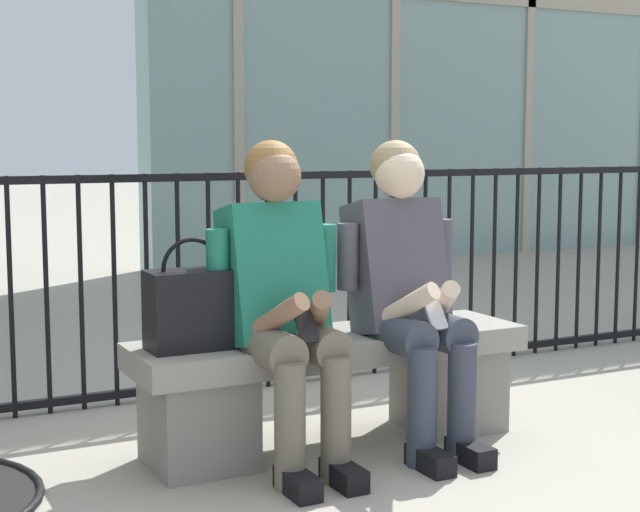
{
  "coord_description": "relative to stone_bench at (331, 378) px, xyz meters",
  "views": [
    {
      "loc": [
        -1.74,
        -3.33,
        1.21
      ],
      "look_at": [
        0.0,
        0.1,
        0.75
      ],
      "focal_mm": 54.45,
      "sensor_mm": 36.0,
      "label": 1
    }
  ],
  "objects": [
    {
      "name": "ground_plane",
      "position": [
        0.0,
        0.0,
        -0.27
      ],
      "size": [
        60.0,
        60.0,
        0.0
      ],
      "primitive_type": "plane",
      "color": "#A8A091"
    },
    {
      "name": "stone_bench",
      "position": [
        0.0,
        0.0,
        0.0
      ],
      "size": [
        1.6,
        0.44,
        0.45
      ],
      "color": "gray",
      "rests_on": "ground"
    },
    {
      "name": "seated_person_with_phone",
      "position": [
        -0.27,
        -0.13,
        0.38
      ],
      "size": [
        0.52,
        0.66,
        1.21
      ],
      "color": "#6B6051",
      "rests_on": "ground"
    },
    {
      "name": "seated_person_companion",
      "position": [
        0.27,
        -0.13,
        0.38
      ],
      "size": [
        0.52,
        0.66,
        1.21
      ],
      "color": "#383D4C",
      "rests_on": "ground"
    },
    {
      "name": "handbag_on_bench",
      "position": [
        -0.58,
        -0.01,
        0.33
      ],
      "size": [
        0.33,
        0.18,
        0.41
      ],
      "color": "black",
      "rests_on": "stone_bench"
    },
    {
      "name": "plaza_railing",
      "position": [
        -0.0,
        0.96,
        0.27
      ],
      "size": [
        9.44,
        0.04,
        1.06
      ],
      "color": "black",
      "rests_on": "ground"
    }
  ]
}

